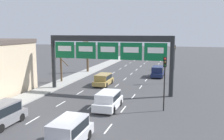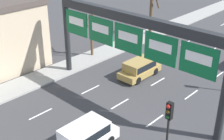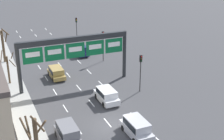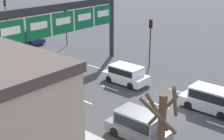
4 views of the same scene
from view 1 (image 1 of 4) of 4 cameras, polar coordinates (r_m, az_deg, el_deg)
ground_plane at (r=19.87m, az=-11.14°, el=-13.09°), size 220.00×220.00×0.00m
lane_dashes at (r=31.91m, az=-0.04°, el=-4.50°), size 6.72×67.00×0.01m
sign_gantry at (r=29.75m, az=-0.81°, el=4.99°), size 15.30×0.70×6.88m
suv_white at (r=23.91m, az=-0.89°, el=-6.77°), size 1.95×4.15×1.67m
suv_navy at (r=41.30m, az=10.41°, el=-0.24°), size 1.89×4.32×1.72m
suv_gold at (r=34.31m, az=-2.00°, el=-2.07°), size 1.84×4.18×1.57m
suv_grey at (r=21.64m, az=-23.83°, el=-9.02°), size 1.85×4.10×1.82m
suv_silver at (r=16.75m, az=-9.87°, el=-13.64°), size 1.90×4.28×1.80m
traffic_light_near_gantry at (r=49.88m, az=14.12°, el=3.99°), size 0.30×0.35×4.74m
traffic_light_mid_block at (r=36.14m, az=13.61°, el=2.63°), size 0.30×0.35×5.09m
traffic_light_far_end at (r=23.29m, az=11.95°, el=-0.69°), size 0.30×0.35×5.05m
tree_bare_closest at (r=45.16m, az=-5.60°, el=3.61°), size 2.07×2.06×5.87m
tree_bare_second at (r=36.87m, az=-11.49°, el=1.07°), size 2.12×2.10×4.62m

